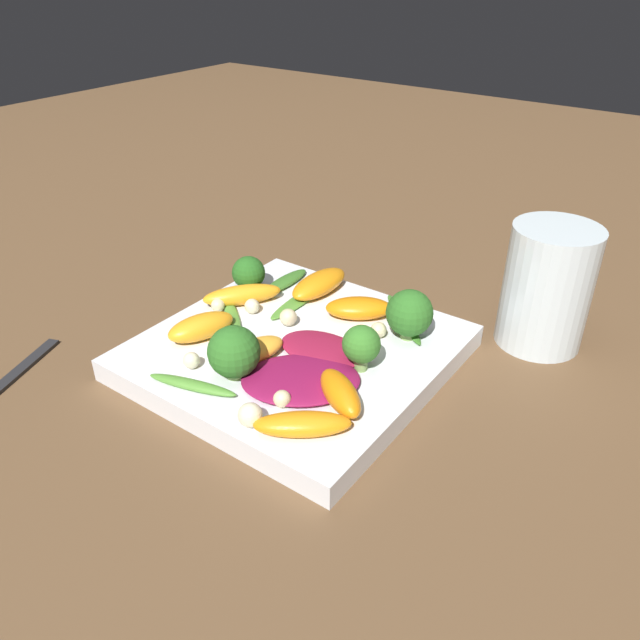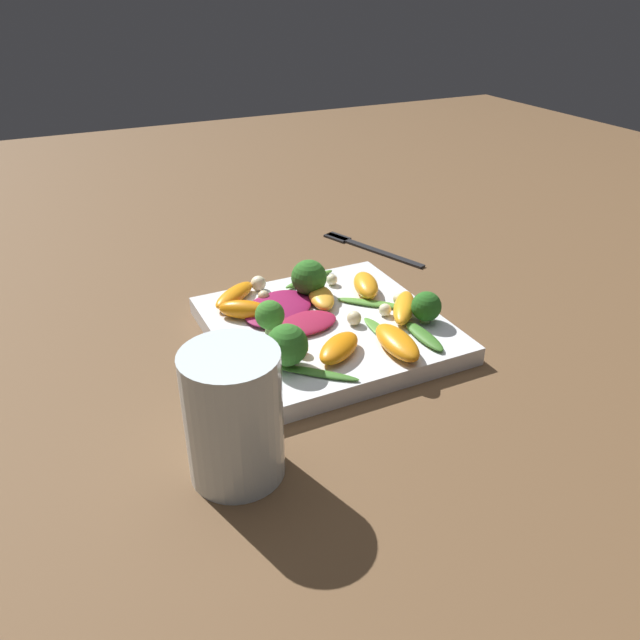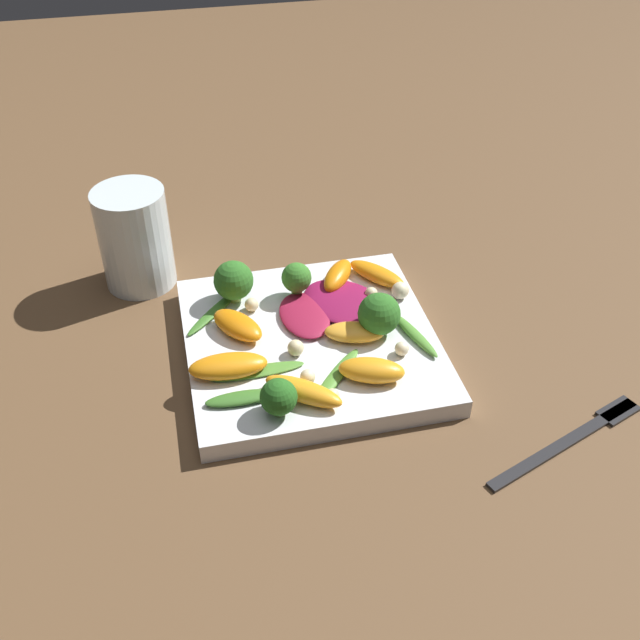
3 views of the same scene
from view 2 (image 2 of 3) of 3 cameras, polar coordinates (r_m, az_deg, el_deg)
The scene contains 29 objects.
ground_plane at distance 0.72m, azimuth 0.61°, elevation -1.56°, with size 2.40×2.40×0.00m, color brown.
plate at distance 0.71m, azimuth 0.62°, elevation -0.84°, with size 0.25×0.25×0.02m.
drinking_glass at distance 0.51m, azimuth -7.90°, elevation -8.66°, with size 0.08×0.08×0.12m.
fork at distance 0.96m, azimuth 3.86°, elevation 6.87°, with size 0.18×0.08×0.01m.
radicchio_leaf_0 at distance 0.70m, azimuth -1.63°, elevation -0.16°, with size 0.06×0.08×0.01m.
radicchio_leaf_1 at distance 0.73m, azimuth -3.86°, elevation 1.12°, with size 0.11×0.12×0.01m.
orange_segment_0 at distance 0.72m, azimuth 7.68°, elevation 1.13°, with size 0.08×0.07×0.02m.
orange_segment_1 at distance 0.65m, azimuth 7.06°, elevation -2.03°, with size 0.08×0.04×0.02m.
orange_segment_2 at distance 0.77m, azimuth 4.21°, elevation 3.20°, with size 0.07×0.05×0.02m.
orange_segment_3 at distance 0.75m, azimuth -7.83°, elevation 2.28°, with size 0.06×0.07×0.02m.
orange_segment_4 at distance 0.64m, azimuth 1.75°, elevation -2.56°, with size 0.06×0.07×0.02m.
orange_segment_5 at distance 0.71m, azimuth -6.93°, elevation 0.96°, with size 0.05×0.06×0.02m.
orange_segment_6 at distance 0.74m, azimuth 0.12°, elevation 2.11°, with size 0.07×0.04×0.02m.
broccoli_floret_0 at distance 0.67m, azimuth -4.73°, elevation 0.52°, with size 0.03×0.03×0.04m.
broccoli_floret_1 at distance 0.76m, azimuth -1.02°, elevation 3.87°, with size 0.04×0.04×0.05m.
broccoli_floret_2 at distance 0.71m, azimuth 9.69°, elevation 1.19°, with size 0.03×0.03×0.04m.
broccoli_floret_3 at distance 0.62m, azimuth -3.03°, elevation -2.34°, with size 0.04×0.04×0.05m.
arugula_sprig_0 at distance 0.74m, azimuth 4.77°, elevation 1.54°, with size 0.07×0.07×0.01m.
arugula_sprig_1 at distance 0.68m, azimuth 6.15°, elevation -1.48°, with size 0.09×0.02×0.00m.
arugula_sprig_2 at distance 0.62m, azimuth -0.60°, elevation -4.80°, with size 0.07×0.08×0.00m.
arugula_sprig_3 at distance 0.68m, azimuth 9.49°, elevation -1.46°, with size 0.07×0.02×0.01m.
arugula_sprig_4 at distance 0.80m, azimuth -0.97°, elevation 3.77°, with size 0.03×0.08×0.01m.
macadamia_nut_0 at distance 0.64m, azimuth -1.71°, elevation -2.61°, with size 0.01×0.01×0.01m.
macadamia_nut_1 at distance 0.72m, azimuth 5.97°, elevation 0.94°, with size 0.01×0.01×0.01m.
macadamia_nut_2 at distance 0.79m, azimuth 1.08°, elevation 3.71°, with size 0.01×0.01×0.01m.
macadamia_nut_3 at distance 0.70m, azimuth 3.14°, elevation 0.18°, with size 0.02×0.02×0.02m.
macadamia_nut_4 at distance 0.74m, azimuth 7.36°, elevation 1.77°, with size 0.01×0.01×0.01m.
macadamia_nut_5 at distance 0.78m, azimuth -5.66°, elevation 3.36°, with size 0.02×0.02×0.02m.
macadamia_nut_6 at distance 0.75m, azimuth -5.17°, elevation 2.20°, with size 0.01×0.01×0.01m.
Camera 2 is at (-0.55, 0.28, 0.37)m, focal length 35.00 mm.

